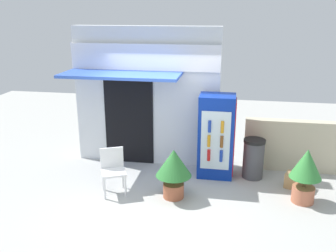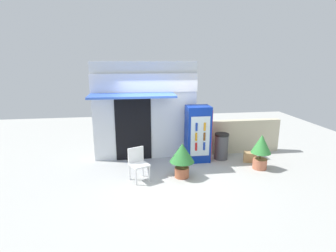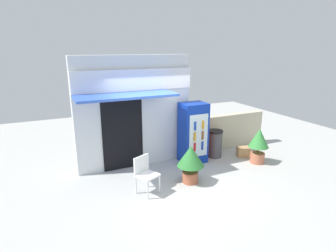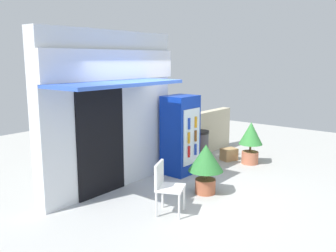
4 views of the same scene
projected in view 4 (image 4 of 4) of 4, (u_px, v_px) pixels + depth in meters
The scene contains 9 objects.
ground at pixel (188, 198), 6.72m from camera, with size 16.00×16.00×0.00m, color #B2B2AD.
storefront_building at pixel (110, 109), 6.98m from camera, with size 3.21×1.29×3.04m.
drink_cooler at pixel (181, 135), 8.04m from camera, with size 0.74×0.65×1.74m.
plastic_chair at pixel (166, 184), 5.98m from camera, with size 0.58×0.57×0.86m.
potted_plant_near_shop at pixel (206, 162), 6.85m from camera, with size 0.66×0.66×0.95m.
potted_plant_curbside at pixel (251, 139), 8.80m from camera, with size 0.57×0.57×1.02m.
trash_bin at pixel (199, 148), 8.72m from camera, with size 0.45×0.45×0.84m.
stone_boundary_wall at pixel (204, 133), 9.79m from camera, with size 2.37×0.24×1.12m, color beige.
cardboard_box at pixel (229, 154), 9.18m from camera, with size 0.38×0.28×0.30m, color tan.
Camera 4 is at (-5.20, -3.69, 2.53)m, focal length 39.05 mm.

